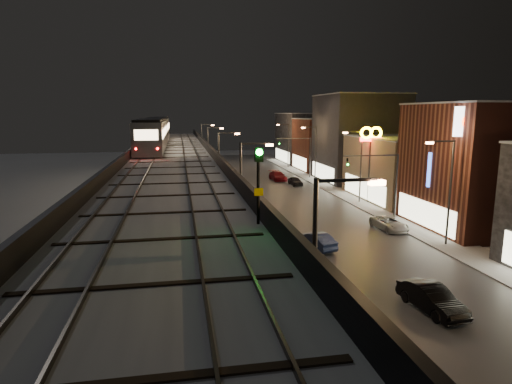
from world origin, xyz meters
TOP-DOWN VIEW (x-y plane):
  - ground at (0.00, 0.00)m, footprint 220.00×220.00m
  - road_surface at (7.50, 35.00)m, footprint 17.00×120.00m
  - sidewalk_right at (17.50, 35.00)m, footprint 4.00×120.00m
  - under_viaduct_pavement at (-6.00, 35.00)m, footprint 11.00×120.00m
  - elevated_viaduct at (-6.00, 31.84)m, footprint 9.00×100.00m
  - viaduct_trackbed at (-6.01, 31.97)m, footprint 8.40×100.00m
  - viaduct_parapet_streetside at (-1.65, 32.00)m, footprint 0.30×100.00m
  - viaduct_parapet_far at (-10.35, 32.00)m, footprint 0.30×100.00m
  - building_b at (23.99, 18.00)m, footprint 12.20×12.20m
  - building_c at (23.99, 32.00)m, footprint 12.20×15.20m
  - building_d at (23.99, 48.00)m, footprint 12.20×13.20m
  - building_e at (23.99, 62.00)m, footprint 12.20×12.20m
  - building_f at (23.99, 76.00)m, footprint 12.20×16.20m
  - streetlight_left_0 at (-0.43, -5.00)m, footprint 2.57×0.28m
  - streetlight_left_1 at (-0.43, 13.00)m, footprint 2.57×0.28m
  - streetlight_right_1 at (16.73, 13.00)m, footprint 2.56×0.28m
  - streetlight_left_2 at (-0.43, 31.00)m, footprint 2.57×0.28m
  - streetlight_right_2 at (16.73, 31.00)m, footprint 2.56×0.28m
  - streetlight_left_3 at (-0.43, 49.00)m, footprint 2.57×0.28m
  - streetlight_right_3 at (16.73, 49.00)m, footprint 2.56×0.28m
  - streetlight_left_4 at (-0.43, 67.00)m, footprint 2.57×0.28m
  - streetlight_right_4 at (16.73, 67.00)m, footprint 2.56×0.28m
  - traffic_light_rig_a at (15.84, 22.00)m, footprint 6.10×0.34m
  - traffic_light_rig_b at (15.84, 52.00)m, footprint 6.10×0.34m
  - subway_train at (-8.50, 46.38)m, footprint 3.22×39.63m
  - rail_signal at (-2.10, -1.83)m, footprint 0.37×0.44m
  - car_taxi at (2.83, 17.21)m, footprint 2.75×4.14m
  - car_near_white at (5.67, 13.96)m, footprint 2.68×4.48m
  - car_mid_silver at (0.31, 45.72)m, footprint 2.41×5.02m
  - car_mid_dark at (3.98, 49.64)m, footprint 1.99×4.78m
  - car_far_white at (2.07, 71.81)m, footprint 2.06×3.90m
  - car_onc_silver at (8.60, 1.88)m, footprint 2.13×4.74m
  - car_onc_dark at (14.51, 18.29)m, footprint 2.56×4.72m
  - car_onc_white at (10.90, 50.16)m, footprint 2.43×5.29m
  - car_onc_red at (12.46, 44.85)m, footprint 1.76×3.97m
  - sign_mcdonalds at (18.00, 30.63)m, footprint 2.83×0.40m
  - sign_citgo at (18.50, 13.54)m, footprint 2.46×0.39m
  - sign_carwash at (18.50, 17.54)m, footprint 1.45×0.35m

SIDE VIEW (x-z plane):
  - ground at x=0.00m, z-range 0.00..0.00m
  - road_surface at x=7.50m, z-range 0.00..0.06m
  - under_viaduct_pavement at x=-6.00m, z-range 0.00..0.06m
  - sidewalk_right at x=17.50m, z-range 0.00..0.14m
  - car_onc_dark at x=14.51m, z-range 0.00..1.26m
  - car_far_white at x=2.07m, z-range 0.00..1.26m
  - car_taxi at x=2.83m, z-range 0.00..1.31m
  - car_onc_red at x=12.46m, z-range 0.00..1.33m
  - car_mid_silver at x=0.31m, z-range 0.00..1.38m
  - car_mid_dark at x=3.98m, z-range 0.00..1.38m
  - car_near_white at x=5.67m, z-range 0.00..1.39m
  - car_onc_white at x=10.90m, z-range 0.00..1.50m
  - car_onc_silver at x=8.60m, z-range 0.00..1.51m
  - building_c at x=23.99m, z-range 0.00..8.16m
  - traffic_light_rig_a at x=15.84m, z-range 1.00..8.00m
  - traffic_light_rig_b at x=15.84m, z-range 1.00..8.00m
  - building_e at x=23.99m, z-range 0.00..10.16m
  - streetlight_left_0 at x=-0.43m, z-range 0.74..9.74m
  - streetlight_left_1 at x=-0.43m, z-range 0.74..9.74m
  - streetlight_right_1 at x=16.73m, z-range 0.74..9.74m
  - streetlight_left_2 at x=-0.43m, z-range 0.74..9.74m
  - streetlight_right_2 at x=16.73m, z-range 0.74..9.74m
  - streetlight_left_3 at x=-0.43m, z-range 0.74..9.74m
  - streetlight_right_3 at x=16.73m, z-range 0.74..9.74m
  - streetlight_left_4 at x=-0.43m, z-range 0.74..9.74m
  - streetlight_right_4 at x=16.73m, z-range 0.74..9.74m
  - sign_carwash at x=18.50m, z-range 1.49..9.01m
  - building_f at x=23.99m, z-range 0.00..11.16m
  - elevated_viaduct at x=-6.00m, z-range 2.47..8.77m
  - building_b at x=23.99m, z-range 0.00..12.16m
  - viaduct_trackbed at x=-6.01m, z-range 6.23..6.55m
  - viaduct_parapet_streetside at x=-1.65m, z-range 6.30..7.40m
  - viaduct_parapet_far at x=-10.35m, z-range 6.30..7.40m
  - building_d at x=23.99m, z-range 0.00..14.16m
  - sign_mcdonalds at x=18.00m, z-range 2.92..12.47m
  - subway_train at x=-8.50m, z-range 6.61..10.46m
  - rail_signal at x=-2.10m, z-range 7.29..10.49m
  - sign_citgo at x=18.50m, z-range 3.18..14.88m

